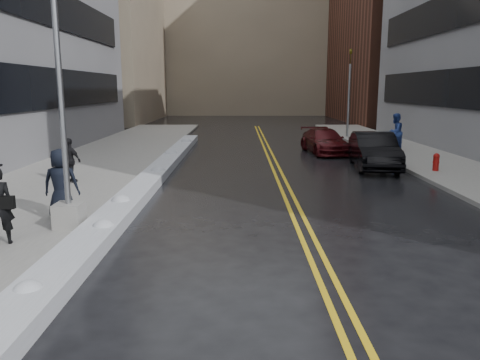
{
  "coord_description": "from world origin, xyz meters",
  "views": [
    {
      "loc": [
        0.87,
        -9.07,
        3.5
      ],
      "look_at": [
        0.88,
        2.14,
        1.3
      ],
      "focal_mm": 35.0,
      "sensor_mm": 36.0,
      "label": 1
    }
  ],
  "objects_px": {
    "pedestrian_d": "(70,160)",
    "traffic_signal": "(349,90)",
    "lamppost": "(63,130)",
    "pedestrian_east": "(395,132)",
    "pedestrian_c": "(61,183)",
    "car_maroon": "(324,141)",
    "car_black": "(374,151)",
    "fire_hydrant": "(436,161)"
  },
  "relations": [
    {
      "from": "pedestrian_d",
      "to": "traffic_signal",
      "type": "bearing_deg",
      "value": -107.15
    },
    {
      "from": "lamppost",
      "to": "pedestrian_east",
      "type": "relative_size",
      "value": 3.77
    },
    {
      "from": "pedestrian_c",
      "to": "car_maroon",
      "type": "relative_size",
      "value": 0.4
    },
    {
      "from": "traffic_signal",
      "to": "pedestrian_east",
      "type": "bearing_deg",
      "value": -83.41
    },
    {
      "from": "pedestrian_c",
      "to": "pedestrian_d",
      "type": "distance_m",
      "value": 4.92
    },
    {
      "from": "lamppost",
      "to": "traffic_signal",
      "type": "relative_size",
      "value": 1.27
    },
    {
      "from": "car_black",
      "to": "car_maroon",
      "type": "bearing_deg",
      "value": 110.43
    },
    {
      "from": "lamppost",
      "to": "car_black",
      "type": "height_order",
      "value": "lamppost"
    },
    {
      "from": "pedestrian_d",
      "to": "pedestrian_east",
      "type": "xyz_separation_m",
      "value": [
        14.62,
        8.85,
        0.21
      ]
    },
    {
      "from": "lamppost",
      "to": "fire_hydrant",
      "type": "xyz_separation_m",
      "value": [
        12.3,
        8.0,
        -1.98
      ]
    },
    {
      "from": "traffic_signal",
      "to": "pedestrian_c",
      "type": "distance_m",
      "value": 24.55
    },
    {
      "from": "lamppost",
      "to": "pedestrian_c",
      "type": "bearing_deg",
      "value": 119.07
    },
    {
      "from": "lamppost",
      "to": "traffic_signal",
      "type": "bearing_deg",
      "value": 61.79
    },
    {
      "from": "car_maroon",
      "to": "traffic_signal",
      "type": "bearing_deg",
      "value": 61.9
    },
    {
      "from": "lamppost",
      "to": "pedestrian_c",
      "type": "xyz_separation_m",
      "value": [
        -0.49,
        0.88,
        -1.47
      ]
    },
    {
      "from": "fire_hydrant",
      "to": "pedestrian_c",
      "type": "height_order",
      "value": "pedestrian_c"
    },
    {
      "from": "lamppost",
      "to": "car_maroon",
      "type": "xyz_separation_m",
      "value": [
        8.83,
        14.42,
        -1.87
      ]
    },
    {
      "from": "pedestrian_d",
      "to": "pedestrian_east",
      "type": "relative_size",
      "value": 0.79
    },
    {
      "from": "lamppost",
      "to": "pedestrian_east",
      "type": "xyz_separation_m",
      "value": [
        12.67,
        14.43,
        -1.37
      ]
    },
    {
      "from": "fire_hydrant",
      "to": "pedestrian_c",
      "type": "distance_m",
      "value": 14.65
    },
    {
      "from": "lamppost",
      "to": "fire_hydrant",
      "type": "distance_m",
      "value": 14.81
    },
    {
      "from": "pedestrian_east",
      "to": "car_maroon",
      "type": "distance_m",
      "value": 3.88
    },
    {
      "from": "car_black",
      "to": "fire_hydrant",
      "type": "bearing_deg",
      "value": -27.0
    },
    {
      "from": "pedestrian_c",
      "to": "pedestrian_east",
      "type": "relative_size",
      "value": 0.9
    },
    {
      "from": "pedestrian_d",
      "to": "car_black",
      "type": "height_order",
      "value": "pedestrian_d"
    },
    {
      "from": "traffic_signal",
      "to": "car_maroon",
      "type": "height_order",
      "value": "traffic_signal"
    },
    {
      "from": "pedestrian_d",
      "to": "car_black",
      "type": "xyz_separation_m",
      "value": [
        12.06,
        3.84,
        -0.16
      ]
    },
    {
      "from": "car_black",
      "to": "car_maroon",
      "type": "distance_m",
      "value": 5.17
    },
    {
      "from": "pedestrian_d",
      "to": "pedestrian_east",
      "type": "bearing_deg",
      "value": -126.03
    },
    {
      "from": "traffic_signal",
      "to": "pedestrian_east",
      "type": "relative_size",
      "value": 2.97
    },
    {
      "from": "fire_hydrant",
      "to": "pedestrian_d",
      "type": "distance_m",
      "value": 14.46
    },
    {
      "from": "car_maroon",
      "to": "pedestrian_d",
      "type": "bearing_deg",
      "value": -147.33
    },
    {
      "from": "pedestrian_c",
      "to": "pedestrian_d",
      "type": "bearing_deg",
      "value": -79.42
    },
    {
      "from": "lamppost",
      "to": "pedestrian_d",
      "type": "height_order",
      "value": "lamppost"
    },
    {
      "from": "fire_hydrant",
      "to": "car_maroon",
      "type": "height_order",
      "value": "car_maroon"
    },
    {
      "from": "lamppost",
      "to": "car_maroon",
      "type": "distance_m",
      "value": 17.01
    },
    {
      "from": "traffic_signal",
      "to": "car_black",
      "type": "xyz_separation_m",
      "value": [
        -1.68,
        -12.59,
        -2.61
      ]
    },
    {
      "from": "lamppost",
      "to": "pedestrian_east",
      "type": "height_order",
      "value": "lamppost"
    },
    {
      "from": "lamppost",
      "to": "pedestrian_c",
      "type": "height_order",
      "value": "lamppost"
    },
    {
      "from": "fire_hydrant",
      "to": "pedestrian_d",
      "type": "xyz_separation_m",
      "value": [
        -14.24,
        -2.42,
        0.4
      ]
    },
    {
      "from": "lamppost",
      "to": "pedestrian_d",
      "type": "bearing_deg",
      "value": 109.22
    },
    {
      "from": "fire_hydrant",
      "to": "car_maroon",
      "type": "xyz_separation_m",
      "value": [
        -3.47,
        6.42,
        0.11
      ]
    }
  ]
}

